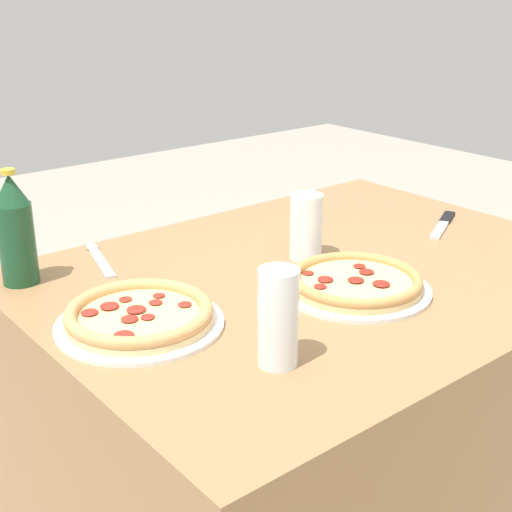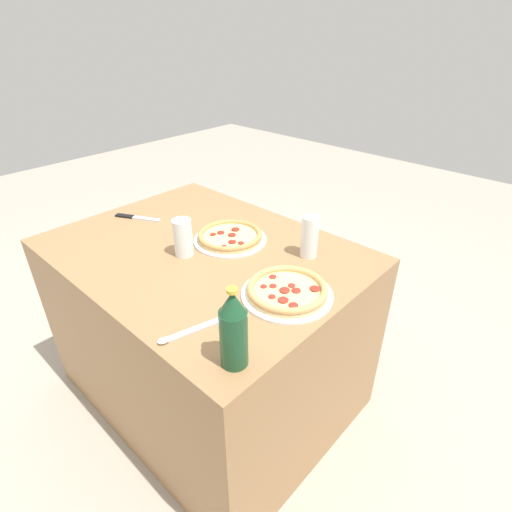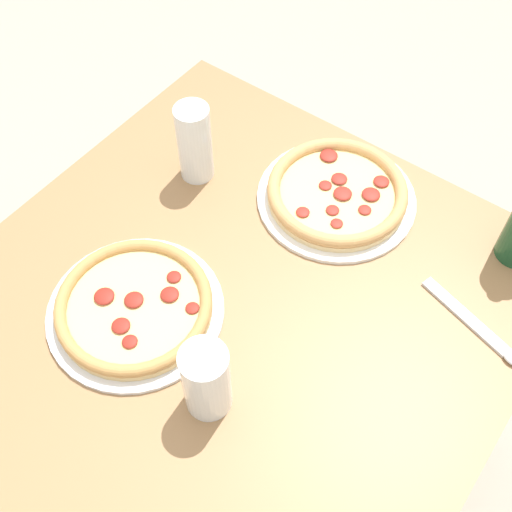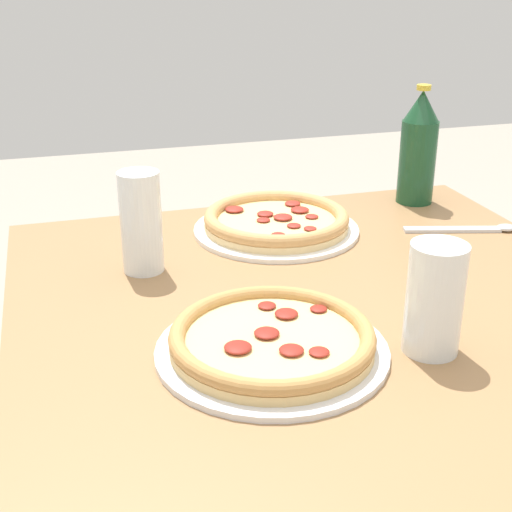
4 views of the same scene
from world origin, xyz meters
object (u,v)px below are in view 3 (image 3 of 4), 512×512
at_px(pizza_salami, 134,307).
at_px(spoon, 481,329).
at_px(pizza_pepperoni, 337,193).
at_px(glass_orange_juice, 207,381).
at_px(glass_water, 195,146).

height_order(pizza_salami, spoon, pizza_salami).
bearing_deg(pizza_pepperoni, spoon, -105.80).
xyz_separation_m(pizza_pepperoni, spoon, (-0.09, -0.33, -0.01)).
relative_size(pizza_pepperoni, spoon, 1.47).
bearing_deg(glass_orange_juice, spoon, -38.17).
height_order(pizza_pepperoni, glass_orange_juice, glass_orange_juice).
bearing_deg(glass_orange_juice, pizza_salami, 76.41).
distance_m(pizza_salami, glass_orange_juice, 0.20).
bearing_deg(spoon, glass_orange_juice, 141.83).
height_order(glass_orange_juice, spoon, glass_orange_juice).
xyz_separation_m(pizza_pepperoni, glass_water, (-0.10, 0.25, 0.05)).
height_order(pizza_pepperoni, glass_water, glass_water).
relative_size(pizza_salami, spoon, 1.46).
distance_m(pizza_salami, spoon, 0.55).
bearing_deg(spoon, pizza_salami, 123.09).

